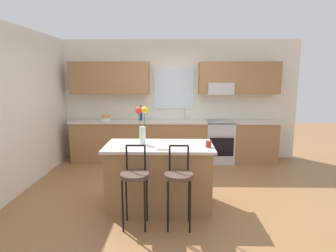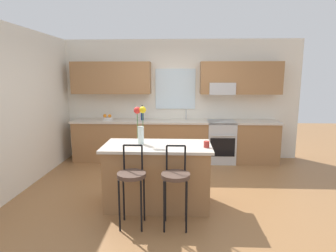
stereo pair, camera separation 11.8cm
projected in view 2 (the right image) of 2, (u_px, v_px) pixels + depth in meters
The scene contains 13 objects.
ground_plane at pixel (173, 190), 4.76m from camera, with size 14.00×14.00×0.00m, color olive.
wall_left at pixel (27, 108), 4.92m from camera, with size 0.12×4.60×2.70m, color silver.
back_wall_assembly at pixel (176, 93), 6.44m from camera, with size 5.60×0.50×2.70m.
counter_run at pixel (175, 140), 6.35m from camera, with size 4.56×0.64×0.92m.
sink_faucet at pixel (186, 113), 6.37m from camera, with size 0.02×0.13×0.23m.
oven_range at pixel (221, 141), 6.28m from camera, with size 0.60×0.64×0.92m.
kitchen_island at pixel (158, 175), 4.15m from camera, with size 1.55×0.79×0.92m.
bar_stool_near at pixel (132, 178), 3.53m from camera, with size 0.36×0.36×1.04m.
bar_stool_middle at pixel (176, 179), 3.51m from camera, with size 0.36×0.36×1.04m.
flower_vase at pixel (140, 123), 4.08m from camera, with size 0.18×0.10×0.55m.
mug_ceramic at pixel (206, 144), 3.91m from camera, with size 0.08×0.08×0.09m, color #A52D28.
fruit_bowl_oranges at pixel (107, 118), 6.32m from camera, with size 0.24×0.24×0.13m.
bottle_olive_oil at pixel (142, 114), 6.27m from camera, with size 0.06×0.06×0.33m.
Camera 2 is at (0.12, -4.49, 1.90)m, focal length 30.24 mm.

